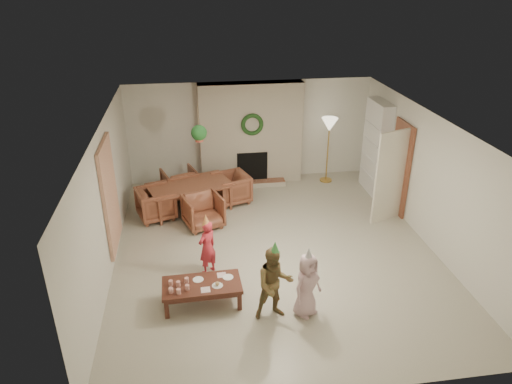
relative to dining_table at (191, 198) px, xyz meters
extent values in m
plane|color=#B7B29E|center=(1.55, -1.85, -0.31)|extent=(7.00, 7.00, 0.00)
plane|color=white|center=(1.55, -1.85, 2.19)|extent=(7.00, 7.00, 0.00)
plane|color=silver|center=(1.55, 1.65, 0.94)|extent=(7.00, 0.00, 7.00)
plane|color=silver|center=(1.55, -5.35, 0.94)|extent=(7.00, 0.00, 7.00)
plane|color=silver|center=(-1.45, -1.85, 0.94)|extent=(0.00, 7.00, 7.00)
plane|color=silver|center=(4.55, -1.85, 0.94)|extent=(0.00, 7.00, 7.00)
cube|color=#541816|center=(1.55, 1.45, 0.94)|extent=(2.50, 0.40, 2.50)
cube|color=brown|center=(1.55, 1.10, -0.25)|extent=(1.60, 0.30, 0.12)
cube|color=black|center=(1.55, 1.27, 0.14)|extent=(0.75, 0.12, 0.75)
torus|color=#184018|center=(1.55, 1.22, 1.24)|extent=(0.54, 0.10, 0.54)
cylinder|color=gold|center=(3.44, 1.15, -0.30)|extent=(0.31, 0.31, 0.03)
cylinder|color=gold|center=(3.44, 1.15, 0.46)|extent=(0.03, 0.03, 1.49)
cone|color=beige|center=(3.44, 1.15, 1.17)|extent=(0.40, 0.40, 0.33)
cube|color=white|center=(4.39, 0.45, 0.79)|extent=(0.30, 1.00, 2.20)
cube|color=white|center=(4.37, 0.45, 0.14)|extent=(0.30, 0.92, 0.03)
cube|color=white|center=(4.37, 0.45, 0.54)|extent=(0.30, 0.92, 0.03)
cube|color=white|center=(4.37, 0.45, 0.94)|extent=(0.30, 0.92, 0.03)
cube|color=white|center=(4.37, 0.45, 1.34)|extent=(0.30, 0.92, 0.03)
cube|color=#A31E27|center=(4.35, 0.30, 0.28)|extent=(0.20, 0.40, 0.24)
cube|color=#264C8E|center=(4.35, 0.50, 0.68)|extent=(0.20, 0.44, 0.24)
cube|color=#A58123|center=(4.35, 0.35, 1.07)|extent=(0.20, 0.36, 0.22)
cube|color=brown|center=(4.51, -0.65, 0.71)|extent=(0.05, 0.86, 2.04)
cube|color=beige|center=(4.13, -1.03, 0.69)|extent=(0.77, 0.32, 2.00)
cube|color=beige|center=(-1.41, -1.65, 0.94)|extent=(0.06, 1.20, 2.00)
imported|color=brown|center=(0.00, 0.00, 0.00)|extent=(2.00, 1.49, 0.63)
imported|color=brown|center=(0.24, -0.74, 0.03)|extent=(0.94, 0.95, 0.69)
imported|color=brown|center=(-0.24, 0.74, 0.03)|extent=(0.94, 0.95, 0.69)
imported|color=brown|center=(-0.74, -0.24, 0.03)|extent=(0.95, 0.94, 0.69)
imported|color=brown|center=(0.93, 0.30, 0.03)|extent=(0.95, 0.94, 0.69)
cylinder|color=tan|center=(0.25, -0.35, 1.84)|extent=(0.01, 0.01, 0.70)
cylinder|color=#AE4838|center=(0.25, -0.35, 1.49)|extent=(0.16, 0.16, 0.12)
sphere|color=#1A4E1F|center=(0.25, -0.35, 1.61)|extent=(0.32, 0.32, 0.32)
cube|color=#4E251A|center=(0.11, -3.30, 0.04)|extent=(1.27, 0.66, 0.06)
cube|color=#4E251A|center=(0.11, -3.30, -0.02)|extent=(1.17, 0.56, 0.08)
cube|color=#4E251A|center=(-0.45, -3.57, -0.15)|extent=(0.07, 0.07, 0.33)
cube|color=#4E251A|center=(0.68, -3.53, -0.15)|extent=(0.07, 0.07, 0.33)
cube|color=#4E251A|center=(-0.47, -3.06, -0.15)|extent=(0.07, 0.07, 0.33)
cube|color=#4E251A|center=(0.67, -3.02, -0.15)|extent=(0.07, 0.07, 0.33)
cylinder|color=white|center=(-0.37, -3.45, 0.12)|extent=(0.07, 0.07, 0.09)
cylinder|color=white|center=(-0.38, -3.26, 0.12)|extent=(0.07, 0.07, 0.09)
cylinder|color=white|center=(-0.25, -3.50, 0.12)|extent=(0.07, 0.07, 0.09)
cylinder|color=white|center=(-0.26, -3.31, 0.12)|extent=(0.07, 0.07, 0.09)
cylinder|color=white|center=(-0.12, -3.42, 0.12)|extent=(0.07, 0.07, 0.09)
cylinder|color=white|center=(-0.13, -3.23, 0.12)|extent=(0.07, 0.07, 0.09)
cylinder|color=white|center=(0.05, -3.18, 0.08)|extent=(0.18, 0.18, 0.01)
cylinder|color=white|center=(0.35, -3.38, 0.08)|extent=(0.18, 0.18, 0.01)
cylinder|color=white|center=(0.54, -3.19, 0.08)|extent=(0.18, 0.18, 0.01)
sphere|color=tan|center=(0.35, -3.38, 0.11)|extent=(0.07, 0.07, 0.07)
cube|color=#DEA3AC|center=(0.16, -3.47, 0.07)|extent=(0.15, 0.15, 0.01)
cube|color=#DEA3AC|center=(0.44, -3.11, 0.07)|extent=(0.15, 0.15, 0.01)
imported|color=#BE2834|center=(0.24, -2.44, 0.20)|extent=(0.44, 0.43, 1.02)
cone|color=#DDC749|center=(0.24, -2.44, 0.75)|extent=(0.18, 0.18, 0.19)
imported|color=brown|center=(1.19, -3.76, 0.29)|extent=(0.61, 0.49, 1.21)
cone|color=green|center=(1.19, -3.76, 0.94)|extent=(0.18, 0.18, 0.20)
imported|color=#D0A6AF|center=(1.70, -3.77, 0.22)|extent=(0.62, 0.58, 1.07)
cone|color=silver|center=(1.70, -3.77, 0.80)|extent=(0.18, 0.18, 0.19)
camera|label=1|loc=(0.08, -9.47, 4.60)|focal=33.00mm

